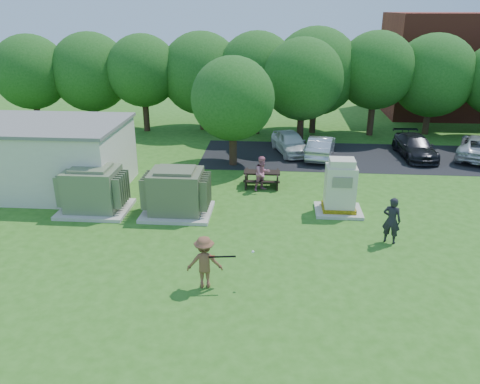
# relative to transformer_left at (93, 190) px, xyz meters

# --- Properties ---
(ground) EXTENTS (120.00, 120.00, 0.00)m
(ground) POSITION_rel_transformer_left_xyz_m (6.50, -4.50, -0.97)
(ground) COLOR #2D6619
(ground) RESTS_ON ground
(service_building) EXTENTS (10.00, 5.00, 3.20)m
(service_building) POSITION_rel_transformer_left_xyz_m (-4.50, 2.50, 0.63)
(service_building) COLOR beige
(service_building) RESTS_ON ground
(service_building_roof) EXTENTS (10.20, 5.20, 0.15)m
(service_building_roof) POSITION_rel_transformer_left_xyz_m (-4.50, 2.50, 2.31)
(service_building_roof) COLOR slate
(service_building_roof) RESTS_ON service_building
(brick_building) EXTENTS (15.00, 8.00, 8.00)m
(brick_building) POSITION_rel_transformer_left_xyz_m (24.50, 22.50, 3.03)
(brick_building) COLOR maroon
(brick_building) RESTS_ON ground
(parking_strip) EXTENTS (20.00, 6.00, 0.01)m
(parking_strip) POSITION_rel_transformer_left_xyz_m (13.50, 9.00, -0.96)
(parking_strip) COLOR #232326
(parking_strip) RESTS_ON ground
(transformer_left) EXTENTS (3.00, 2.40, 2.07)m
(transformer_left) POSITION_rel_transformer_left_xyz_m (0.00, 0.00, 0.00)
(transformer_left) COLOR beige
(transformer_left) RESTS_ON ground
(transformer_right) EXTENTS (3.00, 2.40, 2.07)m
(transformer_right) POSITION_rel_transformer_left_xyz_m (3.70, 0.00, 0.00)
(transformer_right) COLOR beige
(transformer_right) RESTS_ON ground
(generator_cabinet) EXTENTS (2.03, 1.66, 2.47)m
(generator_cabinet) POSITION_rel_transformer_left_xyz_m (10.76, 0.70, 0.11)
(generator_cabinet) COLOR beige
(generator_cabinet) RESTS_ON ground
(picnic_table) EXTENTS (1.81, 1.36, 0.77)m
(picnic_table) POSITION_rel_transformer_left_xyz_m (7.27, 3.67, -0.49)
(picnic_table) COLOR black
(picnic_table) RESTS_ON ground
(batter) EXTENTS (1.22, 0.78, 1.78)m
(batter) POSITION_rel_transformer_left_xyz_m (5.77, -5.61, -0.08)
(batter) COLOR brown
(batter) RESTS_ON ground
(person_by_generator) EXTENTS (0.80, 0.68, 1.86)m
(person_by_generator) POSITION_rel_transformer_left_xyz_m (12.40, -2.01, -0.04)
(person_by_generator) COLOR black
(person_by_generator) RESTS_ON ground
(person_at_picnic) EXTENTS (1.07, 1.03, 1.74)m
(person_at_picnic) POSITION_rel_transformer_left_xyz_m (7.31, 3.10, -0.10)
(person_at_picnic) COLOR #C36782
(person_at_picnic) RESTS_ON ground
(car_white) EXTENTS (2.70, 4.30, 1.36)m
(car_white) POSITION_rel_transformer_left_xyz_m (8.81, 9.53, -0.29)
(car_white) COLOR white
(car_white) RESTS_ON ground
(car_silver_a) EXTENTS (2.13, 4.18, 1.31)m
(car_silver_a) POSITION_rel_transformer_left_xyz_m (10.62, 8.79, -0.31)
(car_silver_a) COLOR #B3B3B8
(car_silver_a) RESTS_ON ground
(car_dark) EXTENTS (2.08, 4.54, 1.29)m
(car_dark) POSITION_rel_transformer_left_xyz_m (16.26, 9.33, -0.33)
(car_dark) COLOR black
(car_dark) RESTS_ON ground
(car_silver_b) EXTENTS (4.15, 5.45, 1.38)m
(car_silver_b) POSITION_rel_transformer_left_xyz_m (20.07, 9.43, -0.28)
(car_silver_b) COLOR silver
(car_silver_b) RESTS_ON ground
(batting_equipment) EXTENTS (1.45, 0.41, 0.14)m
(batting_equipment) POSITION_rel_transformer_left_xyz_m (6.45, -5.65, 0.21)
(batting_equipment) COLOR black
(batting_equipment) RESTS_ON ground
(tree_row) EXTENTS (41.30, 13.30, 7.30)m
(tree_row) POSITION_rel_transformer_left_xyz_m (8.25, 14.00, 3.18)
(tree_row) COLOR #47301E
(tree_row) RESTS_ON ground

